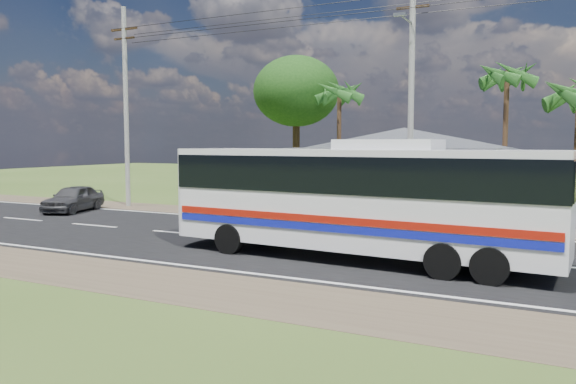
% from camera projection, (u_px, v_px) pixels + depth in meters
% --- Properties ---
extents(ground, '(120.00, 120.00, 0.00)m').
position_uv_depth(ground, '(280.00, 242.00, 20.11)').
color(ground, '#374E1B').
rests_on(ground, ground).
extents(road, '(120.00, 16.00, 0.03)m').
position_uv_depth(road, '(280.00, 242.00, 20.11)').
color(road, black).
rests_on(road, ground).
extents(house, '(12.40, 10.00, 5.00)m').
position_uv_depth(house, '(404.00, 160.00, 31.03)').
color(house, tan).
rests_on(house, ground).
extents(utility_poles, '(32.80, 2.22, 11.00)m').
position_uv_depth(utility_poles, '(404.00, 92.00, 24.21)').
color(utility_poles, '#9E9E99').
rests_on(utility_poles, ground).
extents(palm_mid, '(2.80, 2.80, 8.20)m').
position_uv_depth(palm_mid, '(507.00, 77.00, 30.65)').
color(palm_mid, '#47301E').
rests_on(palm_mid, ground).
extents(palm_far, '(2.80, 2.80, 7.70)m').
position_uv_depth(palm_far, '(339.00, 94.00, 35.58)').
color(palm_far, '#47301E').
rests_on(palm_far, ground).
extents(tree_behind_house, '(6.00, 6.00, 9.61)m').
position_uv_depth(tree_behind_house, '(296.00, 92.00, 39.10)').
color(tree_behind_house, '#47301E').
rests_on(tree_behind_house, ground).
extents(coach_bus, '(11.91, 3.21, 3.66)m').
position_uv_depth(coach_bus, '(357.00, 192.00, 16.87)').
color(coach_bus, silver).
rests_on(coach_bus, ground).
extents(small_car, '(2.71, 4.37, 1.39)m').
position_uv_depth(small_car, '(73.00, 198.00, 29.04)').
color(small_car, '#2F2F31').
rests_on(small_car, ground).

